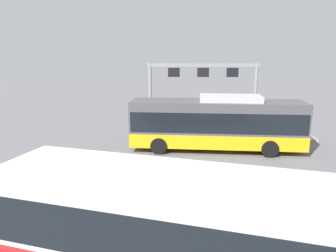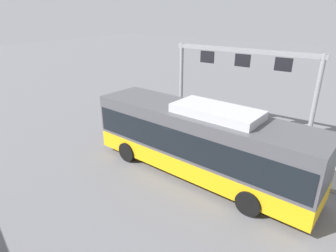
{
  "view_description": "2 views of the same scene",
  "coord_description": "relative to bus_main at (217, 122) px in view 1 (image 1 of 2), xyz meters",
  "views": [
    {
      "loc": [
        2.64,
        19.74,
        5.99
      ],
      "look_at": [
        3.02,
        -0.74,
        1.35
      ],
      "focal_mm": 34.81,
      "sensor_mm": 36.0,
      "label": 1
    },
    {
      "loc": [
        -5.57,
        10.35,
        7.19
      ],
      "look_at": [
        2.45,
        -1.07,
        1.49
      ],
      "focal_mm": 30.64,
      "sensor_mm": 36.0,
      "label": 2
    }
  ],
  "objects": [
    {
      "name": "ground_plane",
      "position": [
        0.01,
        -0.0,
        -1.81
      ],
      "size": [
        120.0,
        120.0,
        0.0
      ],
      "primitive_type": "plane",
      "color": "slate"
    },
    {
      "name": "platform_sign_gantry",
      "position": [
        0.42,
        -5.51,
        1.9
      ],
      "size": [
        8.56,
        0.24,
        5.2
      ],
      "color": "gray",
      "rests_on": "ground"
    },
    {
      "name": "bus_background_left",
      "position": [
        2.52,
        12.36,
        -0.03
      ],
      "size": [
        9.85,
        4.97,
        3.1
      ],
      "rotation": [
        0.0,
        0.0,
        -0.27
      ],
      "color": "red",
      "rests_on": "ground"
    },
    {
      "name": "trash_bin",
      "position": [
        -6.12,
        -3.78,
        -1.2
      ],
      "size": [
        0.52,
        0.52,
        0.9
      ],
      "primitive_type": "cylinder",
      "color": "#2D5133",
      "rests_on": "platform_curb"
    },
    {
      "name": "person_boarding",
      "position": [
        4.39,
        -3.9,
        -0.92
      ],
      "size": [
        0.46,
        0.59,
        1.67
      ],
      "rotation": [
        0.0,
        0.0,
        1.24
      ],
      "color": "black",
      "rests_on": "ground"
    },
    {
      "name": "person_waiting_mid",
      "position": [
        0.45,
        -3.31,
        -0.76
      ],
      "size": [
        0.47,
        0.6,
        1.67
      ],
      "rotation": [
        0.0,
        0.0,
        1.21
      ],
      "color": "gray",
      "rests_on": "platform_curb"
    },
    {
      "name": "bus_main",
      "position": [
        0.0,
        0.0,
        0.0
      ],
      "size": [
        10.71,
        3.29,
        3.46
      ],
      "rotation": [
        0.0,
        0.0,
        -0.07
      ],
      "color": "#EAAD14",
      "rests_on": "ground"
    },
    {
      "name": "platform_curb",
      "position": [
        -2.29,
        -3.37,
        -1.73
      ],
      "size": [
        10.0,
        2.8,
        0.16
      ],
      "primitive_type": "cube",
      "color": "#9E9E99",
      "rests_on": "ground"
    },
    {
      "name": "person_waiting_near",
      "position": [
        2.08,
        -3.23,
        -0.76
      ],
      "size": [
        0.54,
        0.61,
        1.67
      ],
      "rotation": [
        0.0,
        0.0,
        1.01
      ],
      "color": "maroon",
      "rests_on": "platform_curb"
    }
  ]
}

